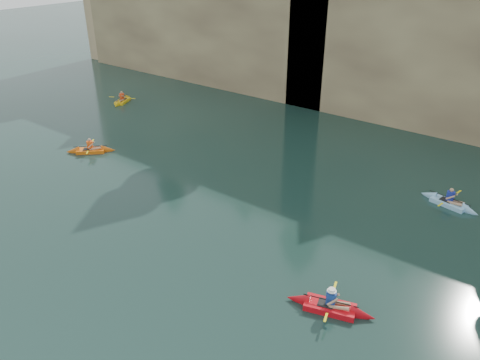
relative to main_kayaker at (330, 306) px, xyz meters
The scene contains 10 objects.
ground 4.45m from the main_kayaker, 139.70° to the right, with size 160.00×160.00×0.00m, color black.
cliff 27.95m from the main_kayaker, 97.13° to the left, with size 70.00×16.00×12.00m, color tan.
cliff_slab_west 31.02m from the main_kayaker, 139.86° to the left, with size 26.00×2.40×10.56m, color tan.
cliff_slab_center 20.54m from the main_kayaker, 94.03° to the left, with size 24.00×2.40×11.40m, color tan.
sea_cave_west 28.72m from the main_kayaker, 138.28° to the left, with size 4.50×1.00×4.00m, color black.
sea_cave_center 20.51m from the main_kayaker, 111.18° to the left, with size 3.50×1.00×3.20m, color black.
main_kayaker is the anchor object (origin of this frame).
kayaker_orange 18.21m from the main_kayaker, 168.93° to the left, with size 2.60×2.47×1.11m.
kayaker_ltblue_near 10.06m from the main_kayaker, 82.76° to the left, with size 2.99×2.25×1.15m.
kayaker_yellow 26.34m from the main_kayaker, 155.09° to the left, with size 2.05×2.76×1.11m.
Camera 1 is at (8.34, -8.93, 11.55)m, focal length 35.00 mm.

